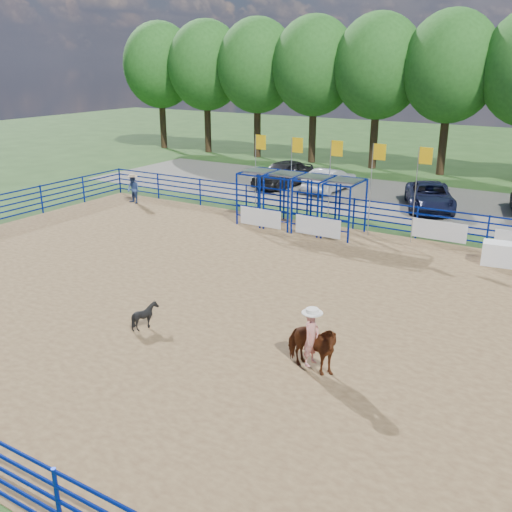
% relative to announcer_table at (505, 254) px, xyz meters
% --- Properties ---
extents(ground, '(120.00, 120.00, 0.00)m').
position_rel_announcer_table_xyz_m(ground, '(-7.00, -8.25, -0.47)').
color(ground, '#315722').
rests_on(ground, ground).
extents(arena_dirt, '(30.00, 20.00, 0.02)m').
position_rel_announcer_table_xyz_m(arena_dirt, '(-7.00, -8.25, -0.46)').
color(arena_dirt, olive).
rests_on(arena_dirt, ground).
extents(gravel_strip, '(40.00, 10.00, 0.01)m').
position_rel_announcer_table_xyz_m(gravel_strip, '(-7.00, 8.75, -0.47)').
color(gravel_strip, slate).
rests_on(gravel_strip, ground).
extents(announcer_table, '(1.78, 1.01, 0.90)m').
position_rel_announcer_table_xyz_m(announcer_table, '(0.00, 0.00, 0.00)').
color(announcer_table, white).
rests_on(announcer_table, arena_dirt).
extents(horse_and_rider, '(1.76, 1.00, 2.48)m').
position_rel_announcer_table_xyz_m(horse_and_rider, '(-2.93, -11.13, 0.41)').
color(horse_and_rider, '#5C2912').
rests_on(horse_and_rider, arena_dirt).
extents(calf, '(0.95, 0.92, 0.80)m').
position_rel_announcer_table_xyz_m(calf, '(-8.24, -11.44, -0.05)').
color(calf, black).
rests_on(calf, arena_dirt).
extents(spectator_cowboy, '(0.86, 0.72, 1.61)m').
position_rel_announcer_table_xyz_m(spectator_cowboy, '(-19.45, 0.17, 0.36)').
color(spectator_cowboy, navy).
rests_on(spectator_cowboy, arena_dirt).
extents(car_a, '(2.62, 5.02, 1.63)m').
position_rel_announcer_table_xyz_m(car_a, '(-14.54, 8.58, 0.35)').
color(car_a, black).
rests_on(car_a, gravel_strip).
extents(car_b, '(1.87, 4.37, 1.40)m').
position_rel_announcer_table_xyz_m(car_b, '(-11.38, 8.70, 0.24)').
color(car_b, '#97999F').
rests_on(car_b, gravel_strip).
extents(car_c, '(3.95, 5.52, 1.40)m').
position_rel_announcer_table_xyz_m(car_c, '(-4.98, 7.48, 0.24)').
color(car_c, '#151834').
rests_on(car_c, gravel_strip).
extents(perimeter_fence, '(30.10, 20.10, 1.50)m').
position_rel_announcer_table_xyz_m(perimeter_fence, '(-7.00, -8.25, 0.28)').
color(perimeter_fence, '#061D8D').
rests_on(perimeter_fence, ground).
extents(chute_assembly, '(19.32, 2.41, 4.20)m').
position_rel_announcer_table_xyz_m(chute_assembly, '(-8.90, 0.59, 0.79)').
color(chute_assembly, '#061D8D').
rests_on(chute_assembly, ground).
extents(treeline, '(56.40, 6.40, 11.24)m').
position_rel_announcer_table_xyz_m(treeline, '(-7.00, 17.75, 7.06)').
color(treeline, '#3F2B19').
rests_on(treeline, ground).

